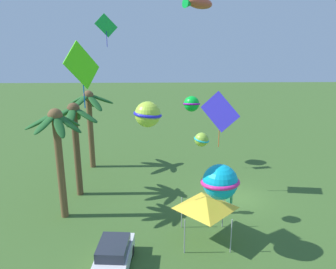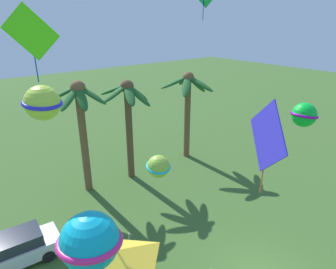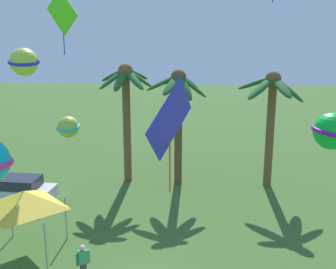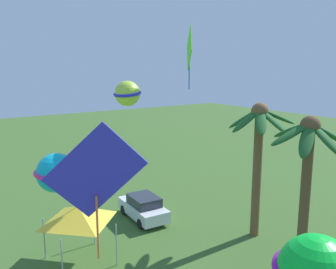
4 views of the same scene
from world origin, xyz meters
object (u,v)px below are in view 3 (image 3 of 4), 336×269
(parked_car_0, at_px, (19,190))
(spectator_0, at_px, (83,264))
(kite_ball_1, at_px, (332,131))
(palm_tree_1, at_px, (126,95))
(kite_diamond_2, at_px, (62,13))
(kite_ball_4, at_px, (24,62))
(palm_tree_2, at_px, (178,100))
(festival_tent, at_px, (24,199))
(kite_diamond_5, at_px, (170,122))
(palm_tree_0, at_px, (272,102))
(kite_ball_6, at_px, (68,127))

(parked_car_0, height_order, spectator_0, spectator_0)
(kite_ball_1, bearing_deg, palm_tree_1, 135.40)
(kite_diamond_2, xyz_separation_m, kite_ball_4, (-0.89, -3.33, -2.32))
(palm_tree_2, height_order, kite_ball_4, kite_ball_4)
(festival_tent, relative_size, kite_ball_1, 1.73)
(kite_ball_4, relative_size, kite_diamond_5, 0.46)
(palm_tree_2, distance_m, spectator_0, 12.10)
(parked_car_0, bearing_deg, festival_tent, -63.19)
(palm_tree_0, relative_size, kite_diamond_5, 1.70)
(palm_tree_1, bearing_deg, kite_ball_4, -122.46)
(palm_tree_2, bearing_deg, palm_tree_0, 0.53)
(palm_tree_1, relative_size, spectator_0, 4.69)
(kite_diamond_5, height_order, kite_ball_6, kite_diamond_5)
(palm_tree_0, height_order, kite_diamond_2, kite_diamond_2)
(kite_diamond_5, xyz_separation_m, kite_ball_6, (-4.23, 1.82, -0.69))
(palm_tree_2, height_order, kite_diamond_2, kite_diamond_2)
(kite_diamond_2, bearing_deg, kite_diamond_5, -52.81)
(palm_tree_1, xyz_separation_m, palm_tree_2, (3.22, -0.34, -0.21))
(palm_tree_2, xyz_separation_m, kite_ball_6, (-3.99, -8.69, 0.34))
(kite_diamond_5, distance_m, kite_ball_6, 4.66)
(festival_tent, bearing_deg, kite_ball_1, -1.01)
(palm_tree_1, distance_m, parked_car_0, 8.25)
(festival_tent, relative_size, kite_ball_6, 2.49)
(palm_tree_0, distance_m, palm_tree_1, 8.75)
(kite_diamond_2, relative_size, kite_ball_4, 1.80)
(palm_tree_0, xyz_separation_m, palm_tree_1, (-8.75, 0.28, 0.24))
(palm_tree_0, bearing_deg, kite_ball_1, -85.45)
(palm_tree_1, xyz_separation_m, parked_car_0, (-5.41, -4.02, -4.75))
(kite_ball_1, xyz_separation_m, kite_diamond_2, (-12.31, 6.79, 4.54))
(palm_tree_0, distance_m, kite_ball_6, 12.93)
(palm_tree_0, height_order, kite_diamond_5, kite_diamond_5)
(palm_tree_0, relative_size, festival_tent, 2.48)
(festival_tent, bearing_deg, kite_ball_4, 105.51)
(palm_tree_0, relative_size, spectator_0, 4.45)
(palm_tree_0, bearing_deg, kite_diamond_2, -168.97)
(parked_car_0, xyz_separation_m, kite_ball_1, (14.88, -5.31, 4.97))
(parked_car_0, bearing_deg, spectator_0, -51.92)
(spectator_0, distance_m, kite_diamond_2, 13.14)
(palm_tree_0, distance_m, kite_diamond_2, 12.83)
(palm_tree_1, distance_m, kite_diamond_2, 6.10)
(kite_ball_1, bearing_deg, kite_diamond_5, -165.85)
(parked_car_0, xyz_separation_m, spectator_0, (5.60, -7.14, 0.06))
(kite_ball_1, bearing_deg, parked_car_0, 160.35)
(spectator_0, distance_m, kite_diamond_5, 6.42)
(palm_tree_0, xyz_separation_m, parked_car_0, (-14.16, -3.74, -4.51))
(palm_tree_2, xyz_separation_m, festival_tent, (-6.05, -8.78, -2.83))
(spectator_0, bearing_deg, kite_diamond_5, 5.47)
(spectator_0, distance_m, kite_ball_6, 5.35)
(kite_ball_4, bearing_deg, kite_ball_6, -46.82)
(kite_diamond_2, bearing_deg, palm_tree_2, 20.01)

